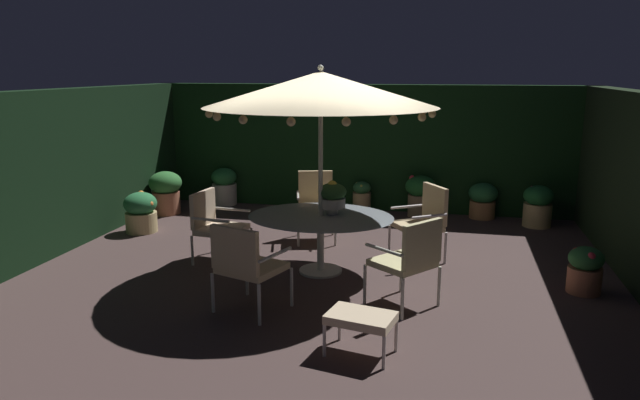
# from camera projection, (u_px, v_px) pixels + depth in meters

# --- Properties ---
(ground_plane) EXTENTS (7.97, 7.39, 0.02)m
(ground_plane) POSITION_uv_depth(u_px,v_px,m) (321.00, 270.00, 7.57)
(ground_plane) COLOR #463533
(hedge_backdrop_rear) EXTENTS (7.97, 0.30, 2.27)m
(hedge_backdrop_rear) POSITION_uv_depth(u_px,v_px,m) (364.00, 147.00, 10.68)
(hedge_backdrop_rear) COLOR black
(hedge_backdrop_rear) RESTS_ON ground_plane
(hedge_backdrop_left) EXTENTS (0.30, 7.39, 2.27)m
(hedge_backdrop_left) POSITION_uv_depth(u_px,v_px,m) (54.00, 172.00, 8.14)
(hedge_backdrop_left) COLOR black
(hedge_backdrop_left) RESTS_ON ground_plane
(patio_dining_table) EXTENTS (1.85, 1.54, 0.75)m
(patio_dining_table) POSITION_uv_depth(u_px,v_px,m) (321.00, 223.00, 7.34)
(patio_dining_table) COLOR silver
(patio_dining_table) RESTS_ON ground_plane
(patio_umbrella) EXTENTS (2.84, 2.84, 2.59)m
(patio_umbrella) POSITION_uv_depth(u_px,v_px,m) (321.00, 89.00, 6.98)
(patio_umbrella) COLOR beige
(patio_umbrella) RESTS_ON ground_plane
(centerpiece_planter) EXTENTS (0.36, 0.36, 0.43)m
(centerpiece_planter) POSITION_uv_depth(u_px,v_px,m) (332.00, 195.00, 7.35)
(centerpiece_planter) COLOR beige
(centerpiece_planter) RESTS_ON patio_dining_table
(patio_chair_north) EXTENTS (0.83, 0.84, 1.00)m
(patio_chair_north) POSITION_uv_depth(u_px,v_px,m) (410.00, 256.00, 6.23)
(patio_chair_north) COLOR beige
(patio_chair_north) RESTS_ON ground_plane
(patio_chair_northeast) EXTENTS (0.80, 0.81, 1.01)m
(patio_chair_northeast) POSITION_uv_depth(u_px,v_px,m) (425.00, 218.00, 7.87)
(patio_chair_northeast) COLOR silver
(patio_chair_northeast) RESTS_ON ground_plane
(patio_chair_east) EXTENTS (0.71, 0.73, 1.02)m
(patio_chair_east) POSITION_uv_depth(u_px,v_px,m) (316.00, 202.00, 8.83)
(patio_chair_east) COLOR beige
(patio_chair_east) RESTS_ON ground_plane
(patio_chair_southeast) EXTENTS (0.67, 0.70, 0.94)m
(patio_chair_southeast) POSITION_uv_depth(u_px,v_px,m) (215.00, 222.00, 7.84)
(patio_chair_southeast) COLOR beige
(patio_chair_southeast) RESTS_ON ground_plane
(patio_chair_south) EXTENTS (0.81, 0.78, 0.98)m
(patio_chair_south) POSITION_uv_depth(u_px,v_px,m) (246.00, 262.00, 6.11)
(patio_chair_south) COLOR silver
(patio_chair_south) RESTS_ON ground_plane
(ottoman_footrest) EXTENTS (0.66, 0.50, 0.39)m
(ottoman_footrest) POSITION_uv_depth(u_px,v_px,m) (361.00, 319.00, 5.25)
(ottoman_footrest) COLOR beige
(ottoman_footrest) RESTS_ON ground_plane
(potted_plant_right_near) EXTENTS (0.39, 0.39, 0.55)m
(potted_plant_right_near) POSITION_uv_depth(u_px,v_px,m) (585.00, 269.00, 6.73)
(potted_plant_right_near) COLOR #AB6445
(potted_plant_right_near) RESTS_ON ground_plane
(potted_plant_right_far) EXTENTS (0.53, 0.53, 0.72)m
(potted_plant_right_far) POSITION_uv_depth(u_px,v_px,m) (420.00, 194.00, 10.21)
(potted_plant_right_far) COLOR #877052
(potted_plant_right_far) RESTS_ON ground_plane
(potted_plant_back_left) EXTENTS (0.58, 0.58, 0.77)m
(potted_plant_back_left) POSITION_uv_depth(u_px,v_px,m) (166.00, 191.00, 10.39)
(potted_plant_back_left) COLOR #AE6548
(potted_plant_back_left) RESTS_ON ground_plane
(potted_plant_left_near) EXTENTS (0.48, 0.48, 0.68)m
(potted_plant_left_near) POSITION_uv_depth(u_px,v_px,m) (538.00, 205.00, 9.57)
(potted_plant_left_near) COLOR tan
(potted_plant_left_near) RESTS_ON ground_plane
(potted_plant_back_center) EXTENTS (0.48, 0.48, 0.70)m
(potted_plant_back_center) POSITION_uv_depth(u_px,v_px,m) (224.00, 186.00, 11.13)
(potted_plant_back_center) COLOR beige
(potted_plant_back_center) RESTS_ON ground_plane
(potted_plant_left_far) EXTENTS (0.52, 0.52, 0.64)m
(potted_plant_left_far) POSITION_uv_depth(u_px,v_px,m) (141.00, 212.00, 9.25)
(potted_plant_left_far) COLOR tan
(potted_plant_left_far) RESTS_ON ground_plane
(potted_plant_front_corner) EXTENTS (0.32, 0.32, 0.56)m
(potted_plant_front_corner) POSITION_uv_depth(u_px,v_px,m) (362.00, 197.00, 10.53)
(potted_plant_front_corner) COLOR tan
(potted_plant_front_corner) RESTS_ON ground_plane
(potted_plant_back_right) EXTENTS (0.50, 0.50, 0.62)m
(potted_plant_back_right) POSITION_uv_depth(u_px,v_px,m) (483.00, 200.00, 10.11)
(potted_plant_back_right) COLOR #A16E44
(potted_plant_back_right) RESTS_ON ground_plane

